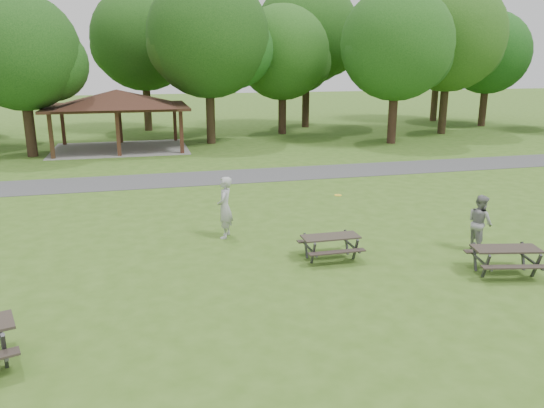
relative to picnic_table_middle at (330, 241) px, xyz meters
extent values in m
plane|color=#3C631C|center=(-2.33, -2.38, -0.53)|extent=(160.00, 160.00, 0.00)
cube|color=#454547|center=(-2.33, 11.62, -0.52)|extent=(120.00, 3.20, 0.02)
cube|color=#342113|center=(-10.03, 18.92, 0.77)|extent=(0.22, 0.22, 2.60)
cube|color=#3B1F15|center=(-10.03, 24.32, 0.77)|extent=(0.22, 0.22, 2.60)
cube|color=#3D2216|center=(-6.33, 18.92, 0.77)|extent=(0.22, 0.22, 2.60)
cube|color=#351F13|center=(-6.33, 24.32, 0.77)|extent=(0.22, 0.22, 2.60)
cube|color=#381D14|center=(-2.63, 18.92, 0.77)|extent=(0.22, 0.22, 2.60)
cube|color=#382014|center=(-2.63, 24.32, 0.77)|extent=(0.22, 0.22, 2.60)
cube|color=black|center=(-6.33, 21.62, 2.15)|extent=(8.60, 6.60, 0.16)
pyramid|color=#311B13|center=(-6.33, 21.62, 2.73)|extent=(7.01, 7.01, 1.00)
cube|color=gray|center=(-6.33, 21.62, -0.51)|extent=(8.40, 6.40, 0.03)
cylinder|color=black|center=(-11.33, 20.12, 1.22)|extent=(0.60, 0.60, 3.50)
sphere|color=#174112|center=(-11.33, 20.12, 5.45)|extent=(6.60, 6.60, 6.60)
sphere|color=#184714|center=(-9.84, 20.42, 4.79)|extent=(4.29, 4.29, 4.29)
cylinder|color=#2E2014|center=(-0.33, 22.62, 1.49)|extent=(0.60, 0.60, 4.02)
sphere|color=#173F12|center=(-0.33, 22.62, 6.50)|extent=(8.00, 8.00, 8.00)
sphere|color=#164D16|center=(1.47, 22.92, 5.70)|extent=(5.20, 5.20, 5.20)
sphere|color=#1A3F12|center=(-1.93, 22.42, 5.90)|extent=(4.80, 4.80, 4.80)
cylinder|color=black|center=(5.67, 26.12, 1.19)|extent=(0.60, 0.60, 3.43)
sphere|color=#1D4C15|center=(5.67, 26.12, 5.53)|extent=(7.00, 7.00, 7.00)
sphere|color=#194212|center=(7.25, 26.42, 4.83)|extent=(4.55, 4.55, 4.55)
sphere|color=#184D16|center=(4.27, 25.92, 5.00)|extent=(4.20, 4.20, 4.20)
cylinder|color=black|center=(11.67, 19.62, 1.36)|extent=(0.60, 0.60, 3.78)
sphere|color=#194914|center=(11.67, 19.62, 6.03)|extent=(7.40, 7.40, 7.40)
sphere|color=#143F12|center=(13.34, 19.92, 5.29)|extent=(4.81, 4.81, 4.81)
sphere|color=#174513|center=(10.19, 19.42, 5.47)|extent=(4.44, 4.44, 4.44)
cylinder|color=black|center=(17.67, 23.12, 1.57)|extent=(0.60, 0.60, 4.20)
sphere|color=#214D16|center=(17.67, 23.12, 6.75)|extent=(8.20, 8.20, 8.20)
sphere|color=#184413|center=(19.52, 23.42, 5.93)|extent=(5.33, 5.33, 5.33)
sphere|color=#1A4313|center=(16.03, 22.92, 6.13)|extent=(4.92, 4.92, 4.92)
cylinder|color=#301F15|center=(23.67, 26.62, 1.26)|extent=(0.60, 0.60, 3.57)
sphere|color=#144814|center=(23.67, 26.62, 5.59)|extent=(6.80, 6.80, 6.80)
sphere|color=#1C4313|center=(25.20, 26.92, 4.91)|extent=(4.42, 4.42, 4.42)
sphere|color=#154213|center=(22.31, 26.42, 5.08)|extent=(4.08, 4.08, 4.08)
cylinder|color=#332116|center=(-4.33, 30.62, 1.54)|extent=(0.60, 0.60, 4.13)
sphere|color=#194413|center=(-4.33, 30.62, 6.60)|extent=(8.00, 8.00, 8.00)
sphere|color=#134514|center=(-2.53, 30.92, 5.80)|extent=(5.20, 5.20, 5.20)
sphere|color=#1D4B15|center=(-5.93, 30.42, 6.00)|extent=(4.80, 4.80, 4.80)
cylinder|color=black|center=(8.67, 29.62, 1.75)|extent=(0.60, 0.60, 4.55)
sphere|color=#1A4513|center=(8.67, 29.62, 7.17)|extent=(8.40, 8.40, 8.40)
sphere|color=#1F4E16|center=(10.56, 29.92, 6.33)|extent=(5.46, 5.46, 5.46)
sphere|color=#164313|center=(6.99, 29.42, 6.54)|extent=(5.04, 5.04, 5.04)
cylinder|color=#322316|center=(21.67, 31.12, 1.61)|extent=(0.60, 0.60, 4.27)
sphere|color=#1F4B15|center=(21.67, 31.12, 6.74)|extent=(8.00, 8.00, 8.00)
sphere|color=#133E11|center=(23.47, 31.42, 5.94)|extent=(5.20, 5.20, 5.20)
sphere|color=#154213|center=(20.07, 30.92, 6.14)|extent=(4.80, 4.80, 4.80)
cube|color=#38393B|center=(-7.79, -3.96, -0.11)|extent=(0.19, 0.43, 0.88)
cube|color=#3B3B3D|center=(-8.03, -3.15, -0.11)|extent=(0.19, 0.43, 0.88)
cube|color=#464649|center=(-7.91, -3.56, -0.08)|extent=(0.54, 1.60, 0.06)
cube|color=#312A23|center=(0.00, 0.00, 0.14)|extent=(1.65, 0.65, 0.05)
cube|color=#2C231F|center=(0.00, -0.54, -0.13)|extent=(1.65, 0.24, 0.04)
cube|color=#2D2720|center=(0.00, 0.54, -0.13)|extent=(1.65, 0.24, 0.04)
cube|color=#414043|center=(-0.63, -0.34, -0.19)|extent=(0.05, 0.34, 0.71)
cube|color=#404043|center=(-0.63, 0.34, -0.19)|extent=(0.05, 0.34, 0.71)
cube|color=#3B3B3D|center=(-0.63, 0.00, -0.16)|extent=(0.06, 1.34, 0.05)
cube|color=#3C3C3E|center=(0.63, -0.34, -0.19)|extent=(0.05, 0.34, 0.71)
cube|color=#3B3A3D|center=(0.63, 0.34, -0.19)|extent=(0.05, 0.34, 0.71)
cube|color=#404043|center=(0.63, 0.00, -0.16)|extent=(0.06, 1.34, 0.05)
cube|color=#2E2621|center=(4.16, -2.19, 0.18)|extent=(1.85, 1.04, 0.05)
cube|color=#2D2621|center=(4.03, -2.75, -0.11)|extent=(1.75, 0.61, 0.04)
cube|color=#302723|center=(4.28, -1.63, -0.11)|extent=(1.75, 0.61, 0.04)
cube|color=#3D3D40|center=(3.42, -2.41, -0.17)|extent=(0.13, 0.37, 0.76)
cube|color=#3E3E41|center=(3.58, -1.70, -0.17)|extent=(0.13, 0.37, 0.76)
cube|color=#424245|center=(3.50, -2.05, -0.14)|extent=(0.36, 1.40, 0.05)
cube|color=#39393B|center=(4.73, -2.69, -0.17)|extent=(0.13, 0.37, 0.76)
cube|color=#3A3A3C|center=(4.89, -1.98, -0.17)|extent=(0.13, 0.37, 0.76)
cube|color=#38383A|center=(4.81, -2.34, -0.14)|extent=(0.36, 1.40, 0.05)
cylinder|color=yellow|center=(0.68, 1.27, 1.02)|extent=(0.25, 0.25, 0.02)
imported|color=#ABABAD|center=(-2.63, 2.64, 0.47)|extent=(0.71, 0.85, 2.00)
imported|color=gray|center=(4.61, -0.36, 0.33)|extent=(0.67, 0.85, 1.70)
camera|label=1|loc=(-5.16, -13.54, 5.06)|focal=35.00mm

